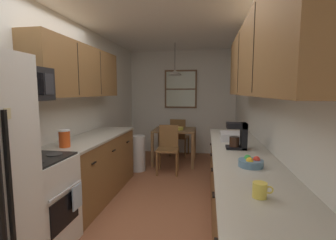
{
  "coord_description": "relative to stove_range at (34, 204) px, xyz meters",
  "views": [
    {
      "loc": [
        0.63,
        -2.45,
        1.54
      ],
      "look_at": [
        0.03,
        1.24,
        1.1
      ],
      "focal_mm": 26.02,
      "sensor_mm": 36.0,
      "label": 1
    }
  ],
  "objects": [
    {
      "name": "counter_left",
      "position": [
        -0.01,
        1.26,
        -0.02
      ],
      "size": [
        0.64,
        1.9,
        0.9
      ],
      "color": "brown",
      "rests_on": "ground"
    },
    {
      "name": "pendant_light",
      "position": [
        0.94,
        3.13,
        1.47
      ],
      "size": [
        0.3,
        0.3,
        0.66
      ],
      "color": "black"
    },
    {
      "name": "dining_table",
      "position": [
        0.94,
        3.13,
        0.15
      ],
      "size": [
        0.87,
        0.79,
        0.74
      ],
      "color": "brown",
      "rests_on": "ground"
    },
    {
      "name": "wall_left",
      "position": [
        -0.36,
        1.46,
        0.8
      ],
      "size": [
        0.1,
        9.0,
        2.55
      ],
      "primitive_type": "cube",
      "color": "silver",
      "rests_on": "ground"
    },
    {
      "name": "dish_rack",
      "position": [
        1.94,
        1.29,
        0.48
      ],
      "size": [
        0.28,
        0.34,
        0.1
      ],
      "primitive_type": "cube",
      "color": "silver",
      "rests_on": "counter_right"
    },
    {
      "name": "dining_chair_near",
      "position": [
        0.89,
        2.53,
        0.03
      ],
      "size": [
        0.42,
        0.42,
        0.9
      ],
      "color": "brown",
      "rests_on": "ground"
    },
    {
      "name": "counter_right",
      "position": [
        1.99,
        0.61,
        -0.02
      ],
      "size": [
        0.64,
        3.29,
        0.9
      ],
      "color": "brown",
      "rests_on": "ground"
    },
    {
      "name": "ceiling_slab",
      "position": [
        0.99,
        1.46,
        2.12
      ],
      "size": [
        4.4,
        9.0,
        0.08
      ],
      "primitive_type": "cube",
      "color": "white"
    },
    {
      "name": "upper_cabinets_left",
      "position": [
        -0.15,
        1.21,
        1.35
      ],
      "size": [
        0.33,
        1.98,
        0.7
      ],
      "color": "brown"
    },
    {
      "name": "stove_range",
      "position": [
        0.0,
        0.0,
        0.0
      ],
      "size": [
        0.66,
        0.63,
        1.1
      ],
      "color": "white",
      "rests_on": "ground"
    },
    {
      "name": "storage_canister",
      "position": [
        -0.01,
        0.55,
        0.53
      ],
      "size": [
        0.13,
        0.13,
        0.2
      ],
      "color": "#D84C19",
      "rests_on": "counter_left"
    },
    {
      "name": "table_serving_bowl",
      "position": [
        1.04,
        3.04,
        0.3
      ],
      "size": [
        0.18,
        0.18,
        0.06
      ],
      "primitive_type": "cylinder",
      "color": "#E0D14C",
      "rests_on": "dining_table"
    },
    {
      "name": "upper_cabinets_right",
      "position": [
        2.13,
        0.56,
        1.41
      ],
      "size": [
        0.33,
        2.97,
        0.76
      ],
      "color": "brown"
    },
    {
      "name": "back_window",
      "position": [
        0.96,
        4.04,
        1.13
      ],
      "size": [
        0.8,
        0.05,
        0.93
      ],
      "color": "brown"
    },
    {
      "name": "trash_bin",
      "position": [
        0.29,
        2.51,
        -0.13
      ],
      "size": [
        0.29,
        0.29,
        0.69
      ],
      "primitive_type": "cylinder",
      "color": "silver",
      "rests_on": "ground"
    },
    {
      "name": "fruit_bowl",
      "position": [
        2.0,
        0.12,
        0.47
      ],
      "size": [
        0.21,
        0.21,
        0.09
      ],
      "color": "#597F9E",
      "rests_on": "counter_right"
    },
    {
      "name": "coffee_maker",
      "position": [
        1.98,
        0.79,
        0.58
      ],
      "size": [
        0.22,
        0.18,
        0.29
      ],
      "color": "black",
      "rests_on": "counter_right"
    },
    {
      "name": "ground_plane",
      "position": [
        0.99,
        1.46,
        -0.47
      ],
      "size": [
        12.0,
        12.0,
        0.0
      ],
      "primitive_type": "plane",
      "color": "#995B3D"
    },
    {
      "name": "dish_towel",
      "position": [
        0.35,
        0.16,
        0.03
      ],
      "size": [
        0.02,
        0.16,
        0.24
      ],
      "primitive_type": "cube",
      "color": "silver"
    },
    {
      "name": "microwave_over_range",
      "position": [
        -0.11,
        0.0,
        1.14
      ],
      "size": [
        0.39,
        0.63,
        0.32
      ],
      "color": "black"
    },
    {
      "name": "mug_by_coffeemaker",
      "position": [
        1.94,
        -0.5,
        0.48
      ],
      "size": [
        0.12,
        0.09,
        0.09
      ],
      "color": "#E5CC4C",
      "rests_on": "counter_right"
    },
    {
      "name": "wall_back",
      "position": [
        0.99,
        4.11,
        0.8
      ],
      "size": [
        4.4,
        0.1,
        2.55
      ],
      "primitive_type": "cube",
      "color": "silver",
      "rests_on": "ground"
    },
    {
      "name": "wall_right",
      "position": [
        2.34,
        1.46,
        0.8
      ],
      "size": [
        0.1,
        9.0,
        2.55
      ],
      "primitive_type": "cube",
      "color": "silver",
      "rests_on": "ground"
    },
    {
      "name": "dining_chair_far",
      "position": [
        0.96,
        3.73,
        0.03
      ],
      "size": [
        0.45,
        0.45,
        0.9
      ],
      "color": "brown",
      "rests_on": "ground"
    }
  ]
}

